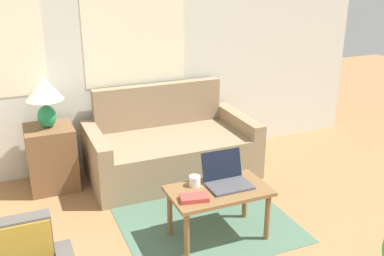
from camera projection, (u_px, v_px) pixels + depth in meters
wall_back at (72, 51)px, 4.56m from camera, size 6.93×0.06×2.60m
rug at (189, 202)px, 4.29m from camera, size 1.45×2.06×0.01m
couch at (169, 149)px, 4.82m from camera, size 1.73×0.93×0.91m
side_table at (52, 157)px, 4.49m from camera, size 0.46×0.46×0.64m
table_lamp at (44, 94)px, 4.26m from camera, size 0.36×0.36×0.50m
coffee_table at (219, 196)px, 3.62m from camera, size 0.81×0.47×0.44m
laptop at (227, 178)px, 3.66m from camera, size 0.35×0.31×0.25m
cup_navy at (195, 181)px, 3.64m from camera, size 0.09×0.09×0.09m
book_red at (194, 198)px, 3.42m from camera, size 0.24×0.16×0.04m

